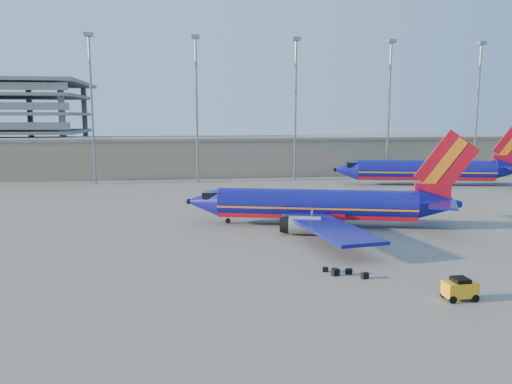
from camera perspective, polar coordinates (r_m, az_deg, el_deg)
ground at (r=56.68m, az=-0.15°, el=-4.67°), size 220.00×220.00×0.00m
terminal_building at (r=114.33m, az=0.68°, el=4.26°), size 122.00×16.00×8.50m
light_mast_row at (r=101.51m, az=-1.07°, el=11.18°), size 101.60×1.60×28.65m
aircraft_main at (r=60.22m, az=7.63°, el=-1.55°), size 33.49×31.77×11.59m
aircraft_second at (r=100.72m, az=19.28°, el=2.38°), size 36.96×16.03×12.66m
baggage_tug at (r=39.19m, az=22.27°, el=-10.16°), size 2.30×1.40×1.64m
luggage_pile at (r=42.55m, az=9.95°, el=-9.02°), size 3.26×2.67×0.55m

